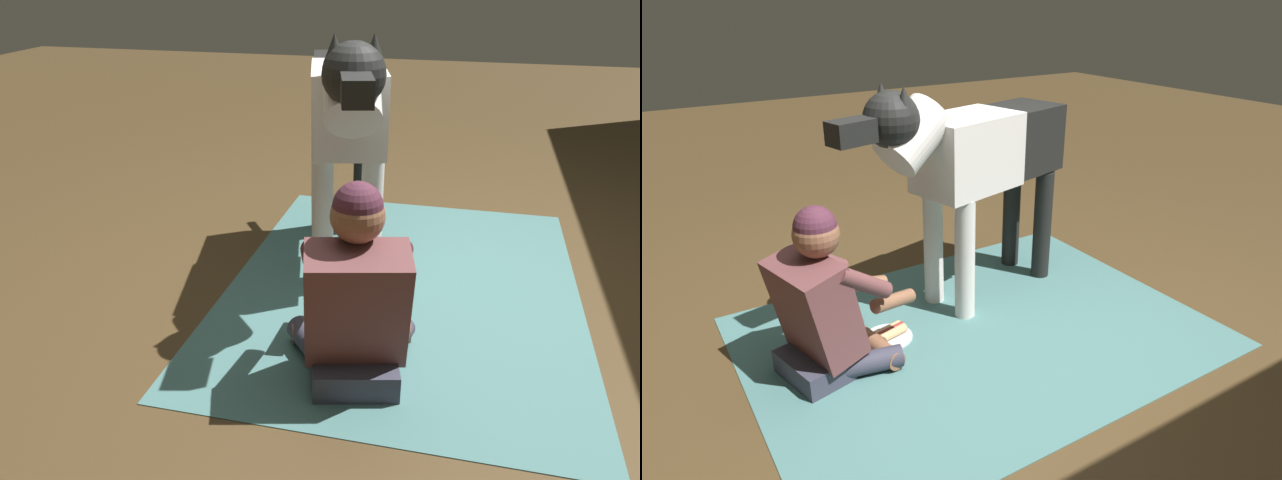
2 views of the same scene
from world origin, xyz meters
TOP-DOWN VIEW (x-y plane):
  - ground_plane at (0.00, 0.00)m, footprint 15.75×15.75m
  - area_rug at (-0.03, -0.04)m, footprint 2.38×1.79m
  - person_sitting_on_floor at (0.75, -0.16)m, footprint 0.71×0.58m
  - large_dog at (-0.24, -0.40)m, footprint 1.66×0.58m
  - hot_dog_on_plate at (0.40, -0.24)m, footprint 0.26×0.26m

SIDE VIEW (x-z plane):
  - ground_plane at x=0.00m, z-range 0.00..0.00m
  - area_rug at x=-0.03m, z-range 0.00..0.01m
  - hot_dog_on_plate at x=0.40m, z-range -0.01..0.06m
  - person_sitting_on_floor at x=0.75m, z-range -0.08..0.77m
  - large_dog at x=-0.24m, z-range 0.20..1.51m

